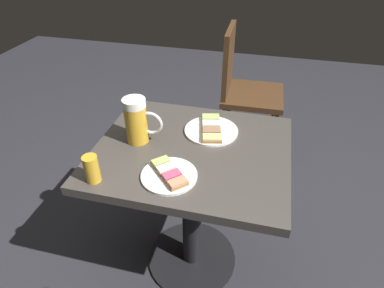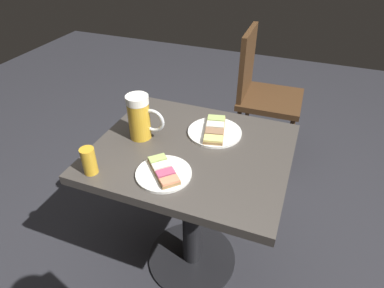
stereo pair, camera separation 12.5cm
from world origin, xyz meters
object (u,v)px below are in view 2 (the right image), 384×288
at_px(beer_mug, 141,117).
at_px(cafe_chair, 261,91).
at_px(plate_near, 215,131).
at_px(beer_glass_small, 89,161).
at_px(plate_far, 164,172).

height_order(beer_mug, cafe_chair, cafe_chair).
relative_size(plate_near, cafe_chair, 0.25).
distance_m(plate_near, beer_glass_small, 0.51).
relative_size(beer_glass_small, cafe_chair, 0.11).
xyz_separation_m(beer_mug, beer_glass_small, (0.26, -0.06, -0.04)).
bearing_deg(beer_mug, plate_far, 44.27).
bearing_deg(plate_far, plate_near, 164.46).
xyz_separation_m(plate_far, beer_mug, (-0.19, -0.18, 0.08)).
height_order(beer_glass_small, cafe_chair, cafe_chair).
distance_m(plate_near, beer_mug, 0.31).
bearing_deg(cafe_chair, beer_glass_small, -19.46).
distance_m(beer_mug, beer_glass_small, 0.28).
xyz_separation_m(beer_mug, cafe_chair, (-0.93, 0.32, -0.26)).
bearing_deg(plate_near, plate_far, -15.54).
bearing_deg(plate_near, cafe_chair, 175.98).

